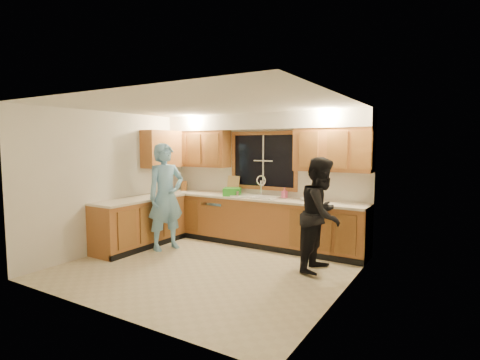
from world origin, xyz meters
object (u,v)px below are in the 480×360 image
object	(u,v)px
man	(166,197)
soap_bottle	(285,193)
knife_block	(184,186)
bowl	(306,199)
woman	(321,214)
dish_crate	(232,192)
sink	(256,200)
stove	(116,228)
dishwasher	(219,219)

from	to	relation	value
man	soap_bottle	xyz separation A→B (m)	(1.78, 1.29, 0.05)
knife_block	bowl	distance (m)	2.81
woman	bowl	distance (m)	1.04
man	dish_crate	distance (m)	1.29
sink	bowl	distance (m)	0.99
stove	dish_crate	distance (m)	2.24
dishwasher	woman	bearing A→B (deg)	-18.26
bowl	dishwasher	bearing A→B (deg)	-177.91
stove	soap_bottle	bearing A→B (deg)	40.56
dishwasher	knife_block	distance (m)	1.15
dish_crate	woman	bearing A→B (deg)	-19.30
knife_block	dish_crate	size ratio (longest dim) A/B	0.64
dish_crate	soap_bottle	distance (m)	1.03
soap_bottle	bowl	xyz separation A→B (m)	(0.47, -0.11, -0.07)
woman	bowl	xyz separation A→B (m)	(-0.57, 0.86, 0.08)
knife_block	soap_bottle	distance (m)	2.34
dish_crate	soap_bottle	bearing A→B (deg)	14.05
man	sink	bearing A→B (deg)	-28.57
dish_crate	man	bearing A→B (deg)	-126.90
dishwasher	dish_crate	distance (m)	0.69
knife_block	dish_crate	xyz separation A→B (m)	(1.34, -0.16, -0.03)
woman	knife_block	world-z (taller)	woman
stove	bowl	bearing A→B (deg)	33.97
dishwasher	dish_crate	bearing A→B (deg)	-12.16
woman	soap_bottle	xyz separation A→B (m)	(-1.04, 0.97, 0.15)
sink	dishwasher	bearing A→B (deg)	-179.01
dishwasher	soap_bottle	world-z (taller)	soap_bottle
stove	knife_block	world-z (taller)	knife_block
sink	knife_block	xyz separation A→B (m)	(-1.82, 0.07, 0.16)
woman	dishwasher	bearing A→B (deg)	72.77
knife_block	bowl	xyz separation A→B (m)	(2.81, -0.02, -0.08)
dishwasher	woman	xyz separation A→B (m)	(2.41, -0.80, 0.45)
woman	soap_bottle	world-z (taller)	woman
dishwasher	stove	distance (m)	2.04
dish_crate	bowl	bearing A→B (deg)	5.64
woman	knife_block	size ratio (longest dim) A/B	8.37
woman	man	bearing A→B (deg)	97.45
woman	dish_crate	size ratio (longest dim) A/B	5.36
dishwasher	man	distance (m)	1.31
sink	soap_bottle	distance (m)	0.56
dishwasher	man	bearing A→B (deg)	-110.37
knife_block	soap_bottle	world-z (taller)	knife_block
stove	soap_bottle	xyz separation A→B (m)	(2.32, 1.98, 0.57)
sink	woman	xyz separation A→B (m)	(1.56, -0.81, -0.00)
woman	dish_crate	world-z (taller)	woman
knife_block	soap_bottle	bearing A→B (deg)	-25.68
sink	dish_crate	world-z (taller)	sink
stove	dish_crate	xyz separation A→B (m)	(1.31, 1.73, 0.55)
dish_crate	bowl	size ratio (longest dim) A/B	1.44
dishwasher	knife_block	size ratio (longest dim) A/B	3.97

